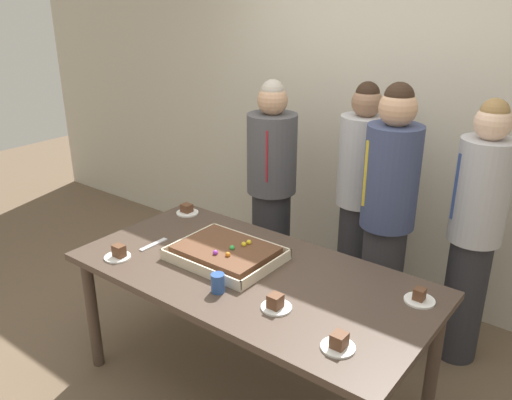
{
  "coord_description": "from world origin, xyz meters",
  "views": [
    {
      "loc": [
        1.55,
        -1.97,
        2.2
      ],
      "look_at": [
        -0.08,
        0.15,
        1.14
      ],
      "focal_mm": 37.11,
      "sensor_mm": 36.0,
      "label": 1
    }
  ],
  "objects_px": {
    "plated_slice_near_left": "(419,298)",
    "drink_cup_nearest": "(218,283)",
    "plated_slice_center_front": "(339,343)",
    "plated_slice_far_left": "(276,304)",
    "plated_slice_near_right": "(118,254)",
    "person_serving_front": "(360,197)",
    "sheet_cake": "(226,253)",
    "person_far_right_suit": "(387,219)",
    "party_table": "(251,285)",
    "person_green_shirt_behind": "(271,188)",
    "person_striped_tie_right": "(475,232)",
    "plated_slice_far_right": "(187,210)",
    "cake_server_utensil": "(153,245)"
  },
  "relations": [
    {
      "from": "plated_slice_near_right",
      "to": "plated_slice_far_right",
      "type": "relative_size",
      "value": 1.0
    },
    {
      "from": "plated_slice_near_left",
      "to": "plated_slice_near_right",
      "type": "bearing_deg",
      "value": -158.3
    },
    {
      "from": "party_table",
      "to": "plated_slice_near_right",
      "type": "bearing_deg",
      "value": -154.33
    },
    {
      "from": "plated_slice_near_left",
      "to": "person_striped_tie_right",
      "type": "xyz_separation_m",
      "value": [
        0.02,
        0.79,
        0.07
      ]
    },
    {
      "from": "plated_slice_near_left",
      "to": "drink_cup_nearest",
      "type": "relative_size",
      "value": 1.5
    },
    {
      "from": "sheet_cake",
      "to": "plated_slice_center_front",
      "type": "distance_m",
      "value": 0.96
    },
    {
      "from": "party_table",
      "to": "plated_slice_near_right",
      "type": "xyz_separation_m",
      "value": [
        -0.69,
        -0.33,
        0.11
      ]
    },
    {
      "from": "person_serving_front",
      "to": "person_far_right_suit",
      "type": "height_order",
      "value": "person_far_right_suit"
    },
    {
      "from": "party_table",
      "to": "person_far_right_suit",
      "type": "xyz_separation_m",
      "value": [
        0.4,
        0.83,
        0.21
      ]
    },
    {
      "from": "plated_slice_near_left",
      "to": "person_striped_tie_right",
      "type": "distance_m",
      "value": 0.79
    },
    {
      "from": "plated_slice_near_right",
      "to": "person_serving_front",
      "type": "bearing_deg",
      "value": 64.49
    },
    {
      "from": "cake_server_utensil",
      "to": "person_serving_front",
      "type": "distance_m",
      "value": 1.46
    },
    {
      "from": "plated_slice_far_left",
      "to": "drink_cup_nearest",
      "type": "bearing_deg",
      "value": -170.46
    },
    {
      "from": "party_table",
      "to": "plated_slice_far_right",
      "type": "bearing_deg",
      "value": 156.42
    },
    {
      "from": "plated_slice_near_left",
      "to": "plated_slice_far_left",
      "type": "bearing_deg",
      "value": -137.09
    },
    {
      "from": "plated_slice_center_front",
      "to": "person_green_shirt_behind",
      "type": "xyz_separation_m",
      "value": [
        -1.28,
        1.28,
        0.03
      ]
    },
    {
      "from": "plated_slice_center_front",
      "to": "plated_slice_far_left",
      "type": "bearing_deg",
      "value": 167.94
    },
    {
      "from": "sheet_cake",
      "to": "plated_slice_center_front",
      "type": "bearing_deg",
      "value": -19.41
    },
    {
      "from": "plated_slice_far_left",
      "to": "drink_cup_nearest",
      "type": "height_order",
      "value": "drink_cup_nearest"
    },
    {
      "from": "plated_slice_far_left",
      "to": "person_far_right_suit",
      "type": "relative_size",
      "value": 0.09
    },
    {
      "from": "plated_slice_far_left",
      "to": "person_striped_tie_right",
      "type": "distance_m",
      "value": 1.38
    },
    {
      "from": "sheet_cake",
      "to": "plated_slice_far_right",
      "type": "xyz_separation_m",
      "value": [
        -0.64,
        0.34,
        -0.02
      ]
    },
    {
      "from": "plated_slice_near_left",
      "to": "person_far_right_suit",
      "type": "distance_m",
      "value": 0.71
    },
    {
      "from": "person_green_shirt_behind",
      "to": "person_far_right_suit",
      "type": "bearing_deg",
      "value": 59.04
    },
    {
      "from": "plated_slice_near_left",
      "to": "plated_slice_far_left",
      "type": "xyz_separation_m",
      "value": [
        -0.52,
        -0.48,
        0.01
      ]
    },
    {
      "from": "plated_slice_center_front",
      "to": "person_striped_tie_right",
      "type": "relative_size",
      "value": 0.09
    },
    {
      "from": "sheet_cake",
      "to": "cake_server_utensil",
      "type": "height_order",
      "value": "sheet_cake"
    },
    {
      "from": "plated_slice_far_left",
      "to": "person_far_right_suit",
      "type": "xyz_separation_m",
      "value": [
        0.08,
        1.03,
        0.1
      ]
    },
    {
      "from": "sheet_cake",
      "to": "person_green_shirt_behind",
      "type": "relative_size",
      "value": 0.36
    },
    {
      "from": "party_table",
      "to": "person_serving_front",
      "type": "distance_m",
      "value": 1.2
    },
    {
      "from": "person_serving_front",
      "to": "person_green_shirt_behind",
      "type": "xyz_separation_m",
      "value": [
        -0.61,
        -0.2,
        -0.02
      ]
    },
    {
      "from": "drink_cup_nearest",
      "to": "person_far_right_suit",
      "type": "bearing_deg",
      "value": 69.79
    },
    {
      "from": "party_table",
      "to": "drink_cup_nearest",
      "type": "xyz_separation_m",
      "value": [
        -0.01,
        -0.26,
        0.13
      ]
    },
    {
      "from": "sheet_cake",
      "to": "person_green_shirt_behind",
      "type": "bearing_deg",
      "value": 111.68
    },
    {
      "from": "plated_slice_center_front",
      "to": "person_green_shirt_behind",
      "type": "relative_size",
      "value": 0.09
    },
    {
      "from": "plated_slice_near_right",
      "to": "plated_slice_near_left",
      "type": "bearing_deg",
      "value": 21.7
    },
    {
      "from": "party_table",
      "to": "drink_cup_nearest",
      "type": "bearing_deg",
      "value": -91.17
    },
    {
      "from": "person_green_shirt_behind",
      "to": "person_far_right_suit",
      "type": "distance_m",
      "value": 0.99
    },
    {
      "from": "plated_slice_near_left",
      "to": "person_green_shirt_behind",
      "type": "height_order",
      "value": "person_green_shirt_behind"
    },
    {
      "from": "plated_slice_far_right",
      "to": "person_striped_tie_right",
      "type": "height_order",
      "value": "person_striped_tie_right"
    },
    {
      "from": "cake_server_utensil",
      "to": "person_serving_front",
      "type": "bearing_deg",
      "value": 61.88
    },
    {
      "from": "sheet_cake",
      "to": "person_striped_tie_right",
      "type": "distance_m",
      "value": 1.47
    },
    {
      "from": "plated_slice_near_right",
      "to": "person_serving_front",
      "type": "relative_size",
      "value": 0.09
    },
    {
      "from": "person_far_right_suit",
      "to": "plated_slice_near_right",
      "type": "bearing_deg",
      "value": -6.4
    },
    {
      "from": "party_table",
      "to": "plated_slice_near_right",
      "type": "height_order",
      "value": "plated_slice_near_right"
    },
    {
      "from": "plated_slice_far_left",
      "to": "cake_server_utensil",
      "type": "relative_size",
      "value": 0.75
    },
    {
      "from": "party_table",
      "to": "plated_slice_far_right",
      "type": "xyz_separation_m",
      "value": [
        -0.84,
        0.37,
        0.1
      ]
    },
    {
      "from": "plated_slice_center_front",
      "to": "person_far_right_suit",
      "type": "distance_m",
      "value": 1.16
    },
    {
      "from": "sheet_cake",
      "to": "cake_server_utensil",
      "type": "xyz_separation_m",
      "value": [
        -0.46,
        -0.13,
        -0.03
      ]
    },
    {
      "from": "sheet_cake",
      "to": "person_serving_front",
      "type": "bearing_deg",
      "value": 78.61
    }
  ]
}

